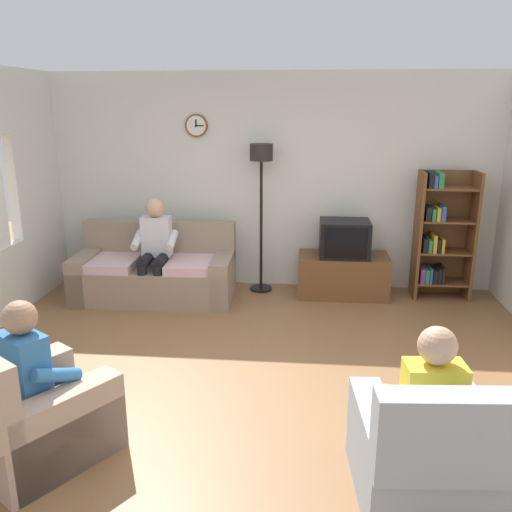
{
  "coord_description": "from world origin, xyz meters",
  "views": [
    {
      "loc": [
        0.41,
        -4.11,
        2.31
      ],
      "look_at": [
        -0.02,
        0.62,
        0.95
      ],
      "focal_mm": 37.29,
      "sensor_mm": 36.0,
      "label": 1
    }
  ],
  "objects_px": {
    "person_in_left_armchair": "(39,370)",
    "person_in_right_armchair": "(427,402)",
    "armchair_near_bookshelf": "(426,457)",
    "bookshelf": "(440,235)",
    "person_on_couch": "(155,245)",
    "couch": "(156,273)",
    "tv_stand": "(343,275)",
    "armchair_near_window": "(32,418)",
    "tv": "(344,238)",
    "floor_lamp": "(261,177)"
  },
  "relations": [
    {
      "from": "tv",
      "to": "person_in_left_armchair",
      "type": "bearing_deg",
      "value": -123.96
    },
    {
      "from": "tv_stand",
      "to": "floor_lamp",
      "type": "distance_m",
      "value": 1.58
    },
    {
      "from": "couch",
      "to": "person_in_right_armchair",
      "type": "bearing_deg",
      "value": -51.25
    },
    {
      "from": "person_in_left_armchair",
      "to": "person_in_right_armchair",
      "type": "xyz_separation_m",
      "value": [
        2.48,
        -0.16,
        0.0
      ]
    },
    {
      "from": "tv_stand",
      "to": "floor_lamp",
      "type": "relative_size",
      "value": 0.59
    },
    {
      "from": "bookshelf",
      "to": "person_in_right_armchair",
      "type": "bearing_deg",
      "value": -104.07
    },
    {
      "from": "couch",
      "to": "person_in_left_armchair",
      "type": "distance_m",
      "value": 3.03
    },
    {
      "from": "tv_stand",
      "to": "armchair_near_bookshelf",
      "type": "distance_m",
      "value": 3.58
    },
    {
      "from": "bookshelf",
      "to": "floor_lamp",
      "type": "relative_size",
      "value": 0.84
    },
    {
      "from": "person_in_left_armchair",
      "to": "person_in_right_armchair",
      "type": "height_order",
      "value": "same"
    },
    {
      "from": "armchair_near_bookshelf",
      "to": "person_on_couch",
      "type": "relative_size",
      "value": 0.76
    },
    {
      "from": "person_in_left_armchair",
      "to": "bookshelf",
      "type": "bearing_deg",
      "value": 45.2
    },
    {
      "from": "person_on_couch",
      "to": "tv",
      "type": "bearing_deg",
      "value": 9.86
    },
    {
      "from": "bookshelf",
      "to": "floor_lamp",
      "type": "height_order",
      "value": "floor_lamp"
    },
    {
      "from": "tv_stand",
      "to": "tv",
      "type": "bearing_deg",
      "value": -90.0
    },
    {
      "from": "tv_stand",
      "to": "person_on_couch",
      "type": "bearing_deg",
      "value": -169.54
    },
    {
      "from": "armchair_near_window",
      "to": "person_in_right_armchair",
      "type": "bearing_deg",
      "value": -1.92
    },
    {
      "from": "floor_lamp",
      "to": "person_in_left_armchair",
      "type": "distance_m",
      "value": 3.72
    },
    {
      "from": "person_in_right_armchair",
      "to": "tv_stand",
      "type": "bearing_deg",
      "value": 94.24
    },
    {
      "from": "person_in_left_armchair",
      "to": "armchair_near_bookshelf",
      "type": "bearing_deg",
      "value": -5.7
    },
    {
      "from": "couch",
      "to": "person_in_left_armchair",
      "type": "bearing_deg",
      "value": -88.67
    },
    {
      "from": "couch",
      "to": "person_on_couch",
      "type": "xyz_separation_m",
      "value": [
        0.04,
        -0.11,
        0.39
      ]
    },
    {
      "from": "couch",
      "to": "floor_lamp",
      "type": "height_order",
      "value": "floor_lamp"
    },
    {
      "from": "bookshelf",
      "to": "person_in_right_armchair",
      "type": "xyz_separation_m",
      "value": [
        -0.89,
        -3.55,
        -0.17
      ]
    },
    {
      "from": "tv",
      "to": "armchair_near_window",
      "type": "bearing_deg",
      "value": -123.96
    },
    {
      "from": "floor_lamp",
      "to": "armchair_near_bookshelf",
      "type": "bearing_deg",
      "value": -70.6
    },
    {
      "from": "bookshelf",
      "to": "armchair_near_bookshelf",
      "type": "relative_size",
      "value": 1.65
    },
    {
      "from": "person_on_couch",
      "to": "armchair_near_bookshelf",
      "type": "bearing_deg",
      "value": -51.45
    },
    {
      "from": "armchair_near_bookshelf",
      "to": "tv_stand",
      "type": "bearing_deg",
      "value": 94.24
    },
    {
      "from": "person_on_couch",
      "to": "person_in_left_armchair",
      "type": "bearing_deg",
      "value": -89.44
    },
    {
      "from": "tv_stand",
      "to": "person_in_right_armchair",
      "type": "relative_size",
      "value": 0.98
    },
    {
      "from": "armchair_near_bookshelf",
      "to": "person_on_couch",
      "type": "distance_m",
      "value": 4.06
    },
    {
      "from": "tv",
      "to": "bookshelf",
      "type": "bearing_deg",
      "value": 4.74
    },
    {
      "from": "bookshelf",
      "to": "armchair_near_window",
      "type": "xyz_separation_m",
      "value": [
        -3.42,
        -3.47,
        -0.49
      ]
    },
    {
      "from": "couch",
      "to": "armchair_near_window",
      "type": "height_order",
      "value": "same"
    },
    {
      "from": "tv_stand",
      "to": "floor_lamp",
      "type": "height_order",
      "value": "floor_lamp"
    },
    {
      "from": "tv_stand",
      "to": "armchair_near_bookshelf",
      "type": "bearing_deg",
      "value": -85.76
    },
    {
      "from": "tv",
      "to": "floor_lamp",
      "type": "bearing_deg",
      "value": 173.15
    },
    {
      "from": "armchair_near_bookshelf",
      "to": "person_in_right_armchair",
      "type": "bearing_deg",
      "value": 94.24
    },
    {
      "from": "bookshelf",
      "to": "person_on_couch",
      "type": "xyz_separation_m",
      "value": [
        -3.4,
        -0.49,
        -0.08
      ]
    },
    {
      "from": "person_in_right_armchair",
      "to": "armchair_near_window",
      "type": "bearing_deg",
      "value": 178.08
    },
    {
      "from": "person_on_couch",
      "to": "person_in_right_armchair",
      "type": "relative_size",
      "value": 1.11
    },
    {
      "from": "couch",
      "to": "bookshelf",
      "type": "relative_size",
      "value": 1.24
    },
    {
      "from": "armchair_near_window",
      "to": "person_on_couch",
      "type": "distance_m",
      "value": 3.01
    },
    {
      "from": "couch",
      "to": "person_in_left_armchair",
      "type": "xyz_separation_m",
      "value": [
        0.07,
        -3.02,
        0.29
      ]
    },
    {
      "from": "bookshelf",
      "to": "armchair_near_bookshelf",
      "type": "bearing_deg",
      "value": -103.64
    },
    {
      "from": "floor_lamp",
      "to": "person_in_right_armchair",
      "type": "height_order",
      "value": "floor_lamp"
    },
    {
      "from": "couch",
      "to": "armchair_near_window",
      "type": "relative_size",
      "value": 1.63
    },
    {
      "from": "bookshelf",
      "to": "floor_lamp",
      "type": "distance_m",
      "value": 2.28
    },
    {
      "from": "floor_lamp",
      "to": "armchair_near_bookshelf",
      "type": "relative_size",
      "value": 1.97
    }
  ]
}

